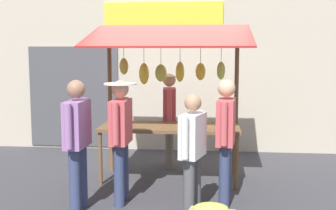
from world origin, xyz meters
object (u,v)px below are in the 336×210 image
at_px(market_stall, 170,83).
at_px(shopper_in_striped_shirt, 226,133).
at_px(shopper_with_shopping_bag, 121,131).
at_px(shopper_in_grey_tee, 77,135).
at_px(vendor_with_sunhat, 169,112).
at_px(shopper_with_ponytail, 193,147).

relative_size(market_stall, shopper_in_striped_shirt, 1.47).
xyz_separation_m(shopper_with_shopping_bag, shopper_in_grey_tee, (0.49, 0.34, -0.00)).
relative_size(market_stall, shopper_in_grey_tee, 1.47).
height_order(vendor_with_sunhat, shopper_in_grey_tee, shopper_in_grey_tee).
height_order(shopper_in_striped_shirt, shopper_in_grey_tee, shopper_in_grey_tee).
relative_size(market_stall, shopper_with_ponytail, 1.62).
distance_m(market_stall, shopper_in_grey_tee, 1.94).
bearing_deg(shopper_with_shopping_bag, market_stall, -23.46).
distance_m(market_stall, shopper_with_shopping_bag, 1.43).
relative_size(vendor_with_sunhat, shopper_with_ponytail, 1.08).
height_order(market_stall, shopper_in_grey_tee, market_stall).
bearing_deg(shopper_in_grey_tee, market_stall, -32.17).
distance_m(shopper_in_grey_tee, shopper_with_ponytail, 1.48).
height_order(market_stall, shopper_with_ponytail, market_stall).
height_order(market_stall, vendor_with_sunhat, market_stall).
xyz_separation_m(shopper_in_grey_tee, shopper_with_ponytail, (-1.48, 0.04, -0.11)).
bearing_deg(shopper_in_striped_shirt, shopper_in_grey_tee, 107.94).
relative_size(shopper_in_grey_tee, shopper_with_ponytail, 1.10).
height_order(shopper_in_grey_tee, shopper_with_ponytail, shopper_in_grey_tee).
height_order(shopper_in_striped_shirt, shopper_with_ponytail, shopper_in_striped_shirt).
distance_m(shopper_in_striped_shirt, shopper_with_ponytail, 0.61).
bearing_deg(vendor_with_sunhat, shopper_with_ponytail, 6.75).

